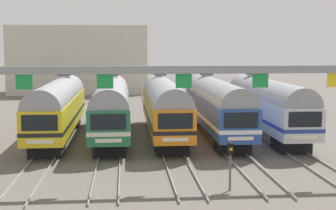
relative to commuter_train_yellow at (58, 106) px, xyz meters
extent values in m
plane|color=#5B564F|center=(8.70, 0.00, -2.69)|extent=(160.00, 160.00, 0.00)
cube|color=gray|center=(-0.72, 17.00, -2.61)|extent=(0.07, 70.00, 0.15)
cube|color=gray|center=(0.72, 17.00, -2.61)|extent=(0.07, 70.00, 0.15)
cube|color=gray|center=(3.63, 17.00, -2.61)|extent=(0.07, 70.00, 0.15)
cube|color=gray|center=(5.07, 17.00, -2.61)|extent=(0.07, 70.00, 0.15)
cube|color=gray|center=(7.98, 17.00, -2.61)|extent=(0.07, 70.00, 0.15)
cube|color=gray|center=(9.42, 17.00, -2.61)|extent=(0.07, 70.00, 0.15)
cube|color=gray|center=(12.33, 17.00, -2.61)|extent=(0.07, 70.00, 0.15)
cube|color=gray|center=(13.77, 17.00, -2.61)|extent=(0.07, 70.00, 0.15)
cube|color=gray|center=(16.68, 17.00, -2.61)|extent=(0.07, 70.00, 0.15)
cube|color=gray|center=(18.12, 17.00, -2.61)|extent=(0.07, 70.00, 0.15)
cube|color=gold|center=(0.00, 0.00, -0.46)|extent=(2.85, 18.00, 2.35)
cube|color=black|center=(0.00, 0.00, -0.82)|extent=(2.88, 18.02, 0.28)
cylinder|color=gray|center=(0.00, 0.00, 0.71)|extent=(2.74, 17.64, 2.74)
cube|color=black|center=(0.00, -9.02, 0.01)|extent=(2.28, 0.06, 1.03)
cube|color=silver|center=(0.00, -9.02, -1.21)|extent=(1.71, 0.05, 0.24)
cube|color=black|center=(0.00, -6.30, -2.16)|extent=(2.28, 2.60, 1.05)
cube|color=black|center=(0.00, 6.30, -2.16)|extent=(2.28, 2.60, 1.05)
cube|color=#4C4C51|center=(0.00, 5.04, 2.26)|extent=(1.10, 1.10, 0.20)
cube|color=#236B42|center=(4.35, 0.00, -0.46)|extent=(2.85, 18.00, 2.35)
cube|color=silver|center=(4.35, 0.00, -0.82)|extent=(2.88, 18.02, 0.28)
cylinder|color=gray|center=(4.35, 0.00, 0.71)|extent=(2.74, 17.64, 2.74)
cube|color=black|center=(4.35, -9.02, 0.01)|extent=(2.28, 0.06, 1.03)
cube|color=silver|center=(4.35, -9.02, -1.21)|extent=(1.71, 0.05, 0.24)
cube|color=black|center=(4.35, -6.30, -2.16)|extent=(2.28, 2.60, 1.05)
cube|color=black|center=(4.35, 6.30, -2.16)|extent=(2.28, 2.60, 1.05)
cube|color=#4C4C51|center=(4.35, 5.04, 2.26)|extent=(1.10, 1.10, 0.20)
cube|color=orange|center=(8.70, 0.00, -0.46)|extent=(2.85, 18.00, 2.35)
cube|color=black|center=(8.70, 0.00, -0.82)|extent=(2.88, 18.02, 0.28)
cylinder|color=gray|center=(8.70, 0.00, 0.71)|extent=(2.74, 17.64, 2.74)
cube|color=black|center=(8.70, -9.02, 0.01)|extent=(2.28, 0.06, 1.03)
cube|color=silver|center=(8.70, -9.02, -1.21)|extent=(1.71, 0.05, 0.24)
cube|color=black|center=(8.70, -6.30, -2.16)|extent=(2.28, 2.60, 1.05)
cube|color=black|center=(8.70, 6.30, -2.16)|extent=(2.28, 2.60, 1.05)
cube|color=#4C4C51|center=(8.70, 5.04, 2.26)|extent=(1.10, 1.10, 0.20)
cube|color=#284C9E|center=(13.05, 0.00, -0.46)|extent=(2.85, 18.00, 2.35)
cube|color=white|center=(13.05, 0.00, -0.82)|extent=(2.88, 18.02, 0.28)
cylinder|color=gray|center=(13.05, 0.00, 0.71)|extent=(2.74, 17.64, 2.74)
cube|color=black|center=(13.05, -9.02, 0.01)|extent=(2.28, 0.06, 1.03)
cube|color=silver|center=(13.05, -9.02, -1.21)|extent=(1.71, 0.05, 0.24)
cube|color=black|center=(13.05, -6.30, -2.16)|extent=(2.28, 2.60, 1.05)
cube|color=black|center=(13.05, 6.30, -2.16)|extent=(2.28, 2.60, 1.05)
cube|color=#4C4C51|center=(13.05, 5.04, 2.26)|extent=(1.10, 1.10, 0.20)
cube|color=silver|center=(17.40, 0.00, -0.46)|extent=(2.85, 18.00, 2.35)
cube|color=navy|center=(17.40, 0.00, -0.82)|extent=(2.88, 18.02, 0.28)
cylinder|color=gray|center=(17.40, 0.00, 0.71)|extent=(2.74, 17.64, 2.74)
cube|color=black|center=(17.40, -9.02, 0.01)|extent=(2.28, 0.06, 1.03)
cube|color=silver|center=(17.40, -9.02, -1.21)|extent=(1.71, 0.05, 0.24)
cube|color=black|center=(17.40, -6.30, -2.16)|extent=(2.28, 2.60, 1.05)
cube|color=black|center=(17.40, 6.30, -2.16)|extent=(2.28, 2.60, 1.05)
cube|color=#4C4C51|center=(17.40, 5.04, 2.26)|extent=(1.10, 1.10, 0.20)
cube|color=gray|center=(8.70, -13.50, 3.56)|extent=(22.20, 0.32, 0.44)
cube|color=#198C3F|center=(0.00, -13.50, 2.94)|extent=(0.90, 0.08, 0.80)
cube|color=#198C3F|center=(4.35, -13.50, 2.94)|extent=(0.90, 0.08, 0.80)
cube|color=#198C3F|center=(8.70, -13.50, 2.94)|extent=(0.90, 0.08, 0.80)
cube|color=#198C3F|center=(13.05, -13.50, 2.94)|extent=(0.90, 0.08, 0.80)
cube|color=yellow|center=(17.40, -13.50, 2.94)|extent=(0.90, 0.08, 0.80)
cylinder|color=#59595E|center=(10.88, -15.89, -1.39)|extent=(0.12, 0.12, 2.59)
cube|color=black|center=(10.88, -15.89, -0.44)|extent=(0.28, 0.24, 0.60)
sphere|color=orange|center=(10.88, -16.03, -0.44)|extent=(0.18, 0.18, 0.18)
cube|color=beige|center=(-1.78, 41.46, 2.67)|extent=(21.58, 10.00, 10.72)
camera|label=1|loc=(5.40, -41.22, 4.87)|focal=53.78mm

